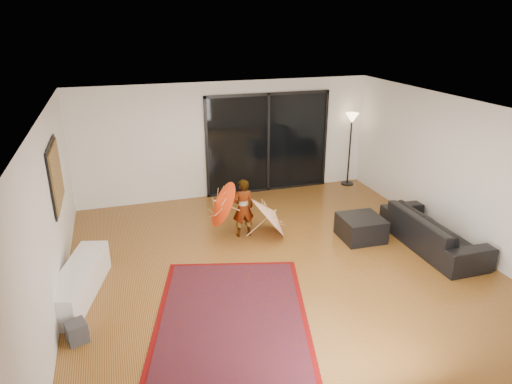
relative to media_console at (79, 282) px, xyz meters
name	(u,v)px	position (x,y,z in m)	size (l,w,h in m)	color
floor	(277,263)	(3.25, 0.05, -0.25)	(7.00, 7.00, 0.00)	#99642A
ceiling	(280,110)	(3.25, 0.05, 2.45)	(7.00, 7.00, 0.00)	white
wall_back	(227,140)	(3.25, 3.55, 1.10)	(7.00, 7.00, 0.00)	silver
wall_front	(404,314)	(3.25, -3.45, 1.10)	(7.00, 7.00, 0.00)	silver
wall_left	(50,217)	(-0.25, 0.05, 1.10)	(7.00, 7.00, 0.00)	silver
wall_right	(455,171)	(6.75, 0.05, 1.10)	(7.00, 7.00, 0.00)	silver
sliding_door	(268,143)	(4.25, 3.52, 0.95)	(3.06, 0.07, 2.40)	black
painting	(56,176)	(-0.21, 1.05, 1.40)	(0.04, 1.28, 1.08)	black
media_console	(79,282)	(0.00, 0.00, 0.00)	(0.45, 1.79, 0.50)	white
speaker	(77,332)	(0.00, -1.10, -0.10)	(0.25, 0.25, 0.29)	#424244
persian_rug	(232,316)	(2.09, -1.21, -0.24)	(2.87, 3.48, 0.02)	#610808
sofa	(433,231)	(6.20, -0.26, 0.08)	(2.26, 0.89, 0.66)	black
ottoman	(361,228)	(5.11, 0.46, -0.03)	(0.78, 0.78, 0.45)	black
floor_lamp	(351,129)	(6.35, 3.30, 1.21)	(0.32, 0.32, 1.84)	black
child	(243,208)	(2.97, 1.26, 0.34)	(0.43, 0.28, 1.17)	#999999
parasol_orange	(215,205)	(2.42, 1.21, 0.49)	(0.58, 0.90, 0.90)	red
parasol_white	(275,211)	(3.57, 1.11, 0.26)	(0.76, 0.99, 1.00)	silver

